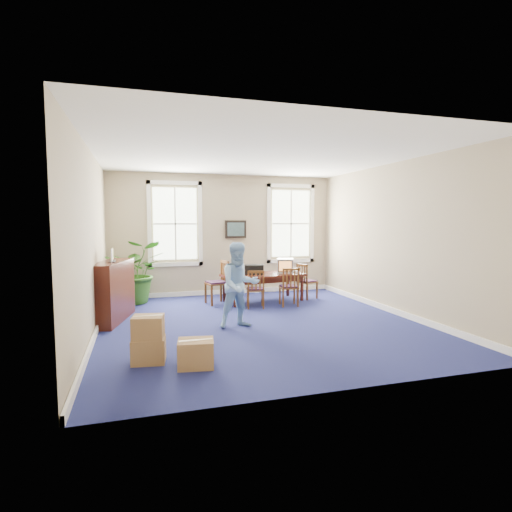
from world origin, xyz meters
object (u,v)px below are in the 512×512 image
object	(u,v)px
conference_table	(263,287)
credenza	(112,289)
crt_tv	(285,266)
chair_near_left	(255,289)
cardboard_boxes	(161,335)
man	(239,285)
potted_plant	(136,272)

from	to	relation	value
conference_table	credenza	bearing A→B (deg)	-172.37
crt_tv	chair_near_left	distance (m)	1.30
conference_table	crt_tv	xyz separation A→B (m)	(0.59, 0.05, 0.52)
conference_table	cardboard_boxes	world-z (taller)	cardboard_boxes
conference_table	credenza	size ratio (longest dim) A/B	1.24
chair_near_left	cardboard_boxes	bearing A→B (deg)	64.10
chair_near_left	credenza	world-z (taller)	credenza
chair_near_left	man	distance (m)	1.73
conference_table	chair_near_left	distance (m)	0.80
conference_table	man	distance (m)	2.52
man	credenza	size ratio (longest dim) A/B	0.99
chair_near_left	potted_plant	distance (m)	2.93
crt_tv	credenza	xyz separation A→B (m)	(-4.04, -1.05, -0.23)
man	chair_near_left	bearing A→B (deg)	57.34
credenza	cardboard_boxes	xyz separation A→B (m)	(0.79, -2.55, -0.28)
conference_table	potted_plant	distance (m)	3.10
crt_tv	credenza	bearing A→B (deg)	-145.23
man	conference_table	bearing A→B (deg)	55.90
chair_near_left	credenza	size ratio (longest dim) A/B	0.55
man	potted_plant	size ratio (longest dim) A/B	1.04
credenza	potted_plant	size ratio (longest dim) A/B	1.05
conference_table	cardboard_boxes	xyz separation A→B (m)	(-2.66, -3.56, 0.01)
potted_plant	cardboard_boxes	bearing A→B (deg)	-85.44
potted_plant	man	bearing A→B (deg)	-57.26
conference_table	crt_tv	distance (m)	0.78
cardboard_boxes	conference_table	bearing A→B (deg)	53.19
conference_table	man	size ratio (longest dim) A/B	1.26
potted_plant	cardboard_boxes	xyz separation A→B (m)	(0.34, -4.22, -0.41)
potted_plant	cardboard_boxes	size ratio (longest dim) A/B	1.25
potted_plant	conference_table	bearing A→B (deg)	-12.47
potted_plant	crt_tv	bearing A→B (deg)	-9.78
chair_near_left	potted_plant	size ratio (longest dim) A/B	0.57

